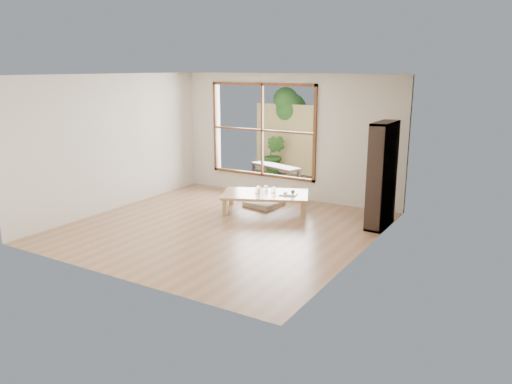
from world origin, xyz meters
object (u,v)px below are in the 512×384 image
at_px(bookshelf, 382,175).
at_px(garden_bench, 275,168).
at_px(food_tray, 289,194).
at_px(low_table, 265,195).

bearing_deg(bookshelf, garden_bench, 148.18).
bearing_deg(food_tray, bookshelf, -7.90).
bearing_deg(low_table, food_tray, -9.59).
relative_size(low_table, food_tray, 5.32).
bearing_deg(food_tray, low_table, -176.14).
xyz_separation_m(low_table, food_tray, (0.45, 0.12, 0.07)).
height_order(low_table, bookshelf, bookshelf).
relative_size(low_table, garden_bench, 1.34).
height_order(low_table, garden_bench, garden_bench).
height_order(bookshelf, food_tray, bookshelf).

